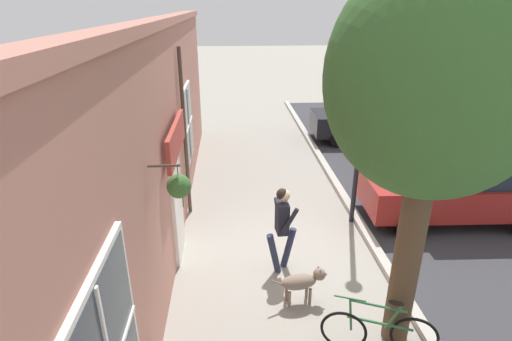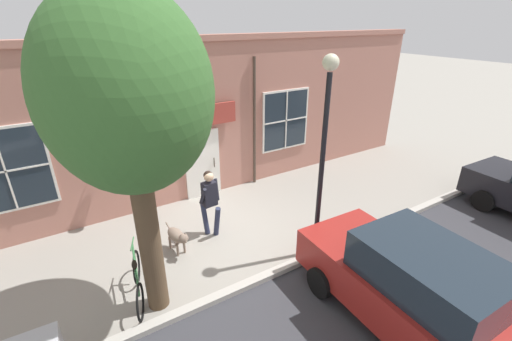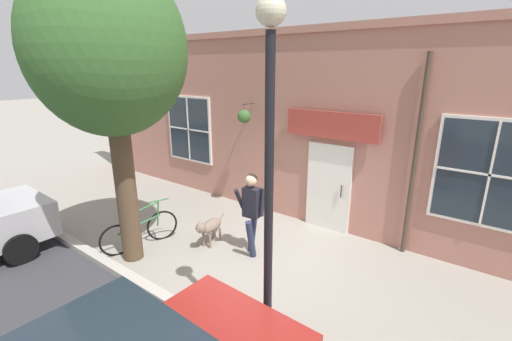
% 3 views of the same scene
% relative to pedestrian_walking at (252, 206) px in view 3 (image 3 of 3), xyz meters
% --- Properties ---
extents(ground_plane, '(90.00, 90.00, 0.00)m').
position_rel_pedestrian_walking_xyz_m(ground_plane, '(0.10, 0.27, -1.08)').
color(ground_plane, gray).
extents(storefront_facade, '(0.95, 18.00, 4.68)m').
position_rel_pedestrian_walking_xyz_m(storefront_facade, '(-2.24, 0.26, 1.26)').
color(storefront_facade, '#B27566').
rests_on(storefront_facade, ground_plane).
extents(pedestrian_walking, '(0.63, 0.55, 1.78)m').
position_rel_pedestrian_walking_xyz_m(pedestrian_walking, '(0.00, 0.00, 0.00)').
color(pedestrian_walking, '#282D47').
rests_on(pedestrian_walking, ground_plane).
extents(dog_on_leash, '(1.04, 0.38, 0.68)m').
position_rel_pedestrian_walking_xyz_m(dog_on_leash, '(0.25, -0.98, -0.64)').
color(dog_on_leash, '#7F6B5B').
rests_on(dog_on_leash, ground_plane).
extents(street_tree_by_curb, '(2.80, 2.52, 5.65)m').
position_rel_pedestrian_walking_xyz_m(street_tree_by_curb, '(1.64, -1.89, 2.91)').
color(street_tree_by_curb, brown).
rests_on(street_tree_by_curb, ground_plane).
extents(leaning_bicycle, '(1.70, 0.47, 1.00)m').
position_rel_pedestrian_walking_xyz_m(leaning_bicycle, '(1.20, -2.14, -0.70)').
color(leaning_bicycle, black).
rests_on(leaning_bicycle, ground_plane).
extents(street_lamp, '(0.32, 0.32, 4.50)m').
position_rel_pedestrian_walking_xyz_m(street_lamp, '(1.96, 1.76, 1.89)').
color(street_lamp, black).
rests_on(street_lamp, ground_plane).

